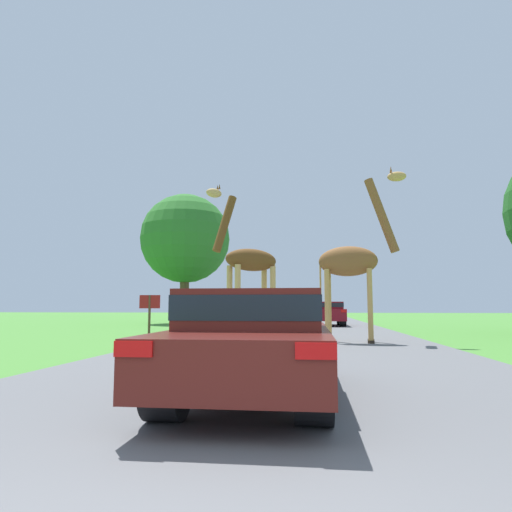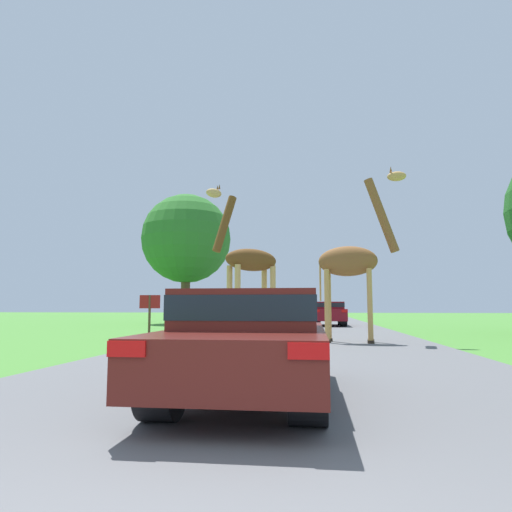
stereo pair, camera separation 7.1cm
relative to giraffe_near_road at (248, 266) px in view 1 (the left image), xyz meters
The scene contains 8 objects.
road 16.31m from the giraffe_near_road, 84.20° to the left, with size 8.25×120.00×0.00m.
giraffe_near_road is the anchor object (origin of this frame).
giraffe_companion 3.59m from the giraffe_near_road, 19.18° to the right, with size 2.72×0.93×5.32m.
car_lead_maroon 10.04m from the giraffe_near_road, 81.65° to the right, with size 1.72×4.03×1.25m.
car_queue_right 4.94m from the giraffe_near_road, 93.29° to the left, with size 1.82×4.37×1.43m.
car_queue_left 11.62m from the giraffe_near_road, 74.45° to the left, with size 1.76×4.06×1.34m.
tree_centre_back 15.00m from the giraffe_near_road, 114.11° to the left, with size 5.80×5.80×8.39m.
sign_post 3.56m from the giraffe_near_road, 169.26° to the right, with size 0.70×0.08×1.45m.
Camera 1 is at (0.48, -1.31, 1.07)m, focal length 32.00 mm.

